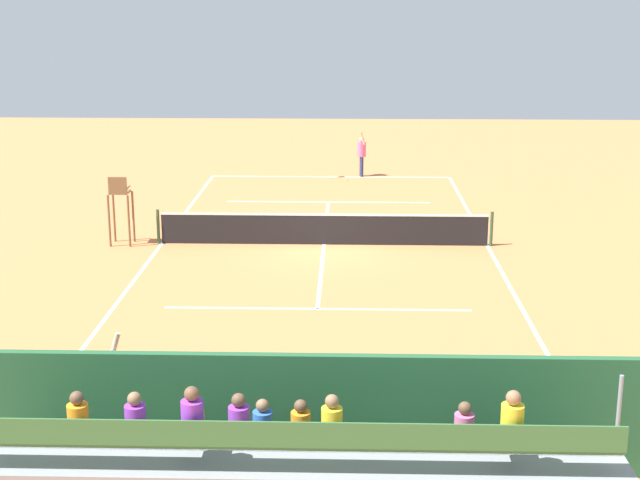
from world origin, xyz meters
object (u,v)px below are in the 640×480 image
object	(u,v)px
umpire_chair	(120,203)
tennis_racket	(336,177)
equipment_bag	(291,443)
tennis_ball_near	(347,180)
bleacher_stand	(292,457)
line_judge	(115,388)
tennis_net	(324,229)
courtside_bench	(405,420)
tennis_player	(362,152)

from	to	relation	value
umpire_chair	tennis_racket	world-z (taller)	umpire_chair
equipment_bag	tennis_ball_near	xyz separation A→B (m)	(-0.89, -23.60, -0.15)
bleacher_stand	umpire_chair	xyz separation A→B (m)	(6.14, -15.17, 0.36)
tennis_racket	line_judge	world-z (taller)	line_judge
tennis_racket	line_judge	xyz separation A→B (m)	(3.38, 24.04, 1.00)
tennis_ball_near	equipment_bag	bearing A→B (deg)	87.85
bleacher_stand	tennis_ball_near	size ratio (longest dim) A/B	137.27
tennis_net	equipment_bag	world-z (taller)	tennis_net
tennis_net	bleacher_stand	xyz separation A→B (m)	(0.06, 15.34, 0.46)
tennis_net	equipment_bag	distance (m)	13.41
tennis_net	tennis_racket	bearing A→B (deg)	-91.15
bleacher_stand	tennis_ball_near	xyz separation A→B (m)	(-0.75, -25.54, -0.93)
tennis_ball_near	umpire_chair	bearing A→B (deg)	56.38
courtside_bench	equipment_bag	bearing A→B (deg)	3.89
umpire_chair	line_judge	world-z (taller)	umpire_chair
umpire_chair	line_judge	bearing A→B (deg)	103.17
tennis_net	umpire_chair	distance (m)	6.26
courtside_bench	tennis_player	distance (m)	24.44
tennis_net	courtside_bench	size ratio (longest dim) A/B	5.72
tennis_ball_near	line_judge	distance (m)	23.69
courtside_bench	tennis_ball_near	size ratio (longest dim) A/B	27.27
bleacher_stand	equipment_bag	world-z (taller)	bleacher_stand
tennis_player	bleacher_stand	bearing A→B (deg)	87.07
line_judge	umpire_chair	bearing A→B (deg)	-76.83
tennis_ball_near	line_judge	world-z (taller)	line_judge
courtside_bench	tennis_player	size ratio (longest dim) A/B	0.93
courtside_bench	equipment_bag	xyz separation A→B (m)	(1.89, 0.13, -0.38)
umpire_chair	tennis_player	world-z (taller)	umpire_chair
umpire_chair	tennis_ball_near	xyz separation A→B (m)	(-6.89, -10.37, -1.28)
tennis_racket	line_judge	distance (m)	24.29
umpire_chair	tennis_ball_near	world-z (taller)	umpire_chair
line_judge	tennis_ball_near	bearing A→B (deg)	-99.37
courtside_bench	line_judge	size ratio (longest dim) A/B	0.93
tennis_ball_near	tennis_player	bearing A→B (deg)	-122.01
equipment_bag	line_judge	size ratio (longest dim) A/B	0.47
tennis_net	tennis_racket	distance (m)	10.89
bleacher_stand	tennis_ball_near	world-z (taller)	bleacher_stand
tennis_ball_near	line_judge	xyz separation A→B (m)	(3.85, 23.35, 0.98)
tennis_net	tennis_racket	size ratio (longest dim) A/B	17.57
courtside_bench	line_judge	world-z (taller)	line_judge
bleacher_stand	tennis_racket	size ratio (longest dim) A/B	15.46
equipment_bag	bleacher_stand	bearing A→B (deg)	93.99
bleacher_stand	equipment_bag	size ratio (longest dim) A/B	10.07
tennis_player	tennis_ball_near	distance (m)	1.50
equipment_bag	tennis_player	bearing A→B (deg)	-93.47
courtside_bench	tennis_ball_near	distance (m)	23.50
tennis_net	line_judge	world-z (taller)	line_judge
bleacher_stand	courtside_bench	xyz separation A→B (m)	(-1.75, -2.07, -0.40)
tennis_player	tennis_racket	size ratio (longest dim) A/B	3.29
umpire_chair	equipment_bag	world-z (taller)	umpire_chair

